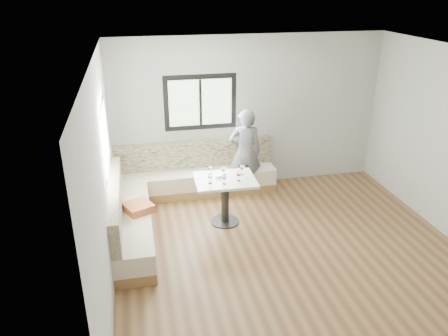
{
  "coord_description": "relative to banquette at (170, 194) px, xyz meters",
  "views": [
    {
      "loc": [
        -2.07,
        -4.97,
        3.64
      ],
      "look_at": [
        -0.75,
        1.19,
        0.92
      ],
      "focal_mm": 35.0,
      "sensor_mm": 36.0,
      "label": 1
    }
  ],
  "objects": [
    {
      "name": "person",
      "position": [
        1.41,
        0.44,
        0.47
      ],
      "size": [
        0.61,
        0.43,
        1.6
      ],
      "primitive_type": "imported",
      "rotation": [
        0.0,
        0.0,
        3.07
      ],
      "color": "slate",
      "rests_on": "ground"
    },
    {
      "name": "wine_glass_a",
      "position": [
        0.57,
        -0.66,
        0.57
      ],
      "size": [
        0.08,
        0.08,
        0.17
      ],
      "color": "white",
      "rests_on": "table"
    },
    {
      "name": "wine_glass_d",
      "position": [
        0.83,
        -0.43,
        0.57
      ],
      "size": [
        0.08,
        0.08,
        0.17
      ],
      "color": "white",
      "rests_on": "table"
    },
    {
      "name": "table",
      "position": [
        0.83,
        -0.54,
        0.25
      ],
      "size": [
        0.96,
        0.76,
        0.78
      ],
      "rotation": [
        0.0,
        0.0,
        -0.03
      ],
      "color": "black",
      "rests_on": "ground"
    },
    {
      "name": "banquette",
      "position": [
        0.0,
        0.0,
        0.0
      ],
      "size": [
        2.9,
        2.8,
        0.95
      ],
      "color": "olive",
      "rests_on": "ground"
    },
    {
      "name": "wine_glass_f",
      "position": [
        0.63,
        -0.36,
        0.57
      ],
      "size": [
        0.08,
        0.08,
        0.17
      ],
      "color": "white",
      "rests_on": "table"
    },
    {
      "name": "room",
      "position": [
        1.51,
        -1.55,
        1.08
      ],
      "size": [
        5.01,
        5.01,
        2.81
      ],
      "color": "brown",
      "rests_on": "ground"
    },
    {
      "name": "olive_ramekin",
      "position": [
        0.75,
        -0.46,
        0.47
      ],
      "size": [
        0.1,
        0.1,
        0.04
      ],
      "color": "white",
      "rests_on": "table"
    },
    {
      "name": "wine_glass_c",
      "position": [
        1.03,
        -0.66,
        0.57
      ],
      "size": [
        0.08,
        0.08,
        0.17
      ],
      "color": "white",
      "rests_on": "table"
    },
    {
      "name": "wine_glass_b",
      "position": [
        0.79,
        -0.72,
        0.57
      ],
      "size": [
        0.08,
        0.08,
        0.17
      ],
      "color": "white",
      "rests_on": "table"
    },
    {
      "name": "wine_glass_e",
      "position": [
        1.13,
        -0.43,
        0.57
      ],
      "size": [
        0.08,
        0.08,
        0.17
      ],
      "color": "white",
      "rests_on": "table"
    }
  ]
}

